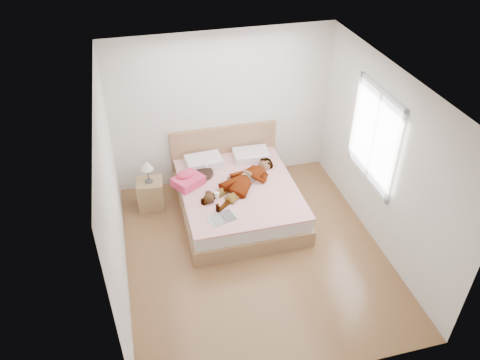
{
  "coord_description": "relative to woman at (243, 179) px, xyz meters",
  "views": [
    {
      "loc": [
        -1.4,
        -4.64,
        4.79
      ],
      "look_at": [
        0.0,
        0.85,
        0.7
      ],
      "focal_mm": 35.0,
      "sensor_mm": 36.0,
      "label": 1
    }
  ],
  "objects": [
    {
      "name": "ground",
      "position": [
        -0.07,
        -0.97,
        -0.62
      ],
      "size": [
        4.0,
        4.0,
        0.0
      ],
      "primitive_type": "plane",
      "color": "#503319",
      "rests_on": "ground"
    },
    {
      "name": "woman",
      "position": [
        0.0,
        0.0,
        0.0
      ],
      "size": [
        1.56,
        1.39,
        0.21
      ],
      "primitive_type": "imported",
      "rotation": [
        0.0,
        0.0,
        -0.91
      ],
      "color": "white",
      "rests_on": "bed"
    },
    {
      "name": "hair",
      "position": [
        -0.57,
        0.45,
        -0.07
      ],
      "size": [
        0.45,
        0.53,
        0.07
      ],
      "primitive_type": "ellipsoid",
      "rotation": [
        0.0,
        0.0,
        0.14
      ],
      "color": "black",
      "rests_on": "bed"
    },
    {
      "name": "phone",
      "position": [
        -0.5,
        0.4,
        0.08
      ],
      "size": [
        0.1,
        0.1,
        0.05
      ],
      "primitive_type": "cube",
      "rotation": [
        0.44,
        0.0,
        0.66
      ],
      "color": "silver",
      "rests_on": "bed"
    },
    {
      "name": "room_shell",
      "position": [
        1.7,
        -0.67,
        0.88
      ],
      "size": [
        4.0,
        4.0,
        4.0
      ],
      "color": "white",
      "rests_on": "ground"
    },
    {
      "name": "bed",
      "position": [
        -0.07,
        0.06,
        -0.34
      ],
      "size": [
        1.8,
        2.08,
        1.0
      ],
      "color": "brown",
      "rests_on": "ground"
    },
    {
      "name": "towel",
      "position": [
        -0.82,
        0.22,
        -0.01
      ],
      "size": [
        0.55,
        0.53,
        0.23
      ],
      "color": "#F34268",
      "rests_on": "bed"
    },
    {
      "name": "magazine",
      "position": [
        -0.48,
        -0.7,
        -0.1
      ],
      "size": [
        0.44,
        0.34,
        0.02
      ],
      "color": "white",
      "rests_on": "bed"
    },
    {
      "name": "coffee_mug",
      "position": [
        -0.45,
        -0.21,
        -0.06
      ],
      "size": [
        0.12,
        0.1,
        0.09
      ],
      "color": "white",
      "rests_on": "bed"
    },
    {
      "name": "plush_toy",
      "position": [
        -0.58,
        -0.27,
        -0.04
      ],
      "size": [
        0.17,
        0.25,
        0.13
      ],
      "color": "black",
      "rests_on": "bed"
    },
    {
      "name": "nightstand",
      "position": [
        -1.39,
        0.46,
        -0.33
      ],
      "size": [
        0.44,
        0.4,
        0.87
      ],
      "color": "olive",
      "rests_on": "ground"
    }
  ]
}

